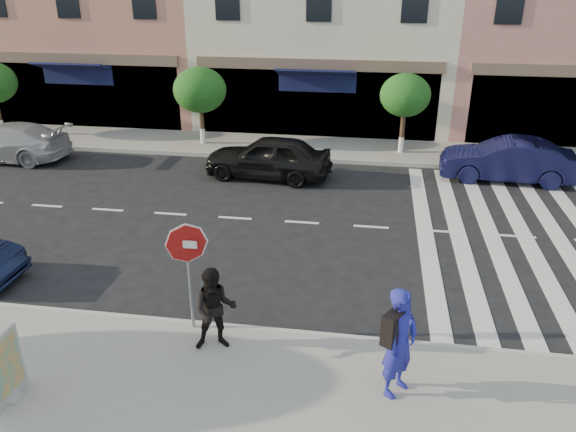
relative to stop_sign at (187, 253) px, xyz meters
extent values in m
plane|color=black|center=(1.48, 1.67, -1.85)|extent=(120.00, 120.00, 0.00)
cube|color=gray|center=(1.48, -2.08, -1.77)|extent=(60.00, 4.50, 0.15)
cube|color=gray|center=(1.48, 12.67, -1.77)|extent=(60.00, 3.00, 0.15)
cylinder|color=silver|center=(-12.52, 12.47, -1.40)|extent=(0.20, 0.20, 0.60)
cylinder|color=#473323|center=(-3.52, 12.47, -0.90)|extent=(0.18, 0.18, 1.60)
cylinder|color=silver|center=(-3.52, 12.47, -1.40)|extent=(0.20, 0.20, 0.60)
ellipsoid|color=#174C15|center=(-3.52, 12.47, 0.48)|extent=(2.10, 2.10, 1.79)
cylinder|color=#473323|center=(4.48, 12.47, -0.84)|extent=(0.18, 0.18, 1.71)
cylinder|color=silver|center=(4.48, 12.47, -1.40)|extent=(0.20, 0.20, 0.60)
ellipsoid|color=#174C15|center=(4.48, 12.47, 0.53)|extent=(1.90, 1.90, 1.62)
cylinder|color=gray|center=(0.00, 0.02, -0.65)|extent=(0.07, 0.07, 2.10)
cylinder|color=white|center=(0.00, 0.01, 0.21)|extent=(0.82, 0.05, 0.82)
cylinder|color=#9E1411|center=(0.00, -0.01, 0.21)|extent=(0.76, 0.06, 0.76)
cube|color=white|center=(0.00, -0.04, 0.21)|extent=(0.43, 0.04, 0.15)
imported|color=navy|center=(4.01, -1.24, -0.70)|extent=(0.80, 0.87, 2.00)
imported|color=black|center=(0.64, -0.53, -0.85)|extent=(0.96, 0.83, 1.68)
cube|color=beige|center=(-2.40, -2.44, -1.68)|extent=(0.30, 0.30, 0.04)
cube|color=beige|center=(-2.40, -2.44, -1.06)|extent=(0.08, 0.83, 1.26)
cube|color=#D88C3F|center=(-2.36, -2.44, -1.01)|extent=(0.03, 0.68, 0.97)
imported|color=#A6A5AA|center=(-10.41, 9.68, -1.15)|extent=(4.80, 2.00, 1.39)
imported|color=black|center=(-0.19, 9.27, -1.10)|extent=(4.50, 2.14, 1.49)
imported|color=black|center=(7.98, 10.23, -1.11)|extent=(4.53, 1.84, 1.46)
camera|label=1|loc=(3.33, -9.03, 5.02)|focal=35.00mm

